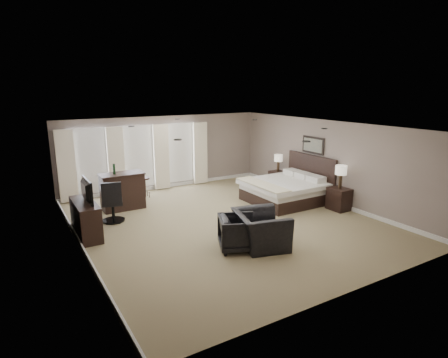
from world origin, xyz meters
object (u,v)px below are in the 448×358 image
lamp_far (278,163)px  dresser (86,219)px  bed (285,180)px  bar_stool_right (145,187)px  nightstand_near (339,199)px  bar_counter (123,191)px  bar_stool_left (105,190)px  lamp_near (341,177)px  tv (84,199)px  desk_chair (112,201)px  nightstand_far (278,180)px  armchair_near (261,224)px  armchair_far (238,231)px

lamp_far → dresser: 7.03m
bed → bar_stool_right: size_ratio=3.35×
nightstand_near → dresser: 7.14m
nightstand_near → bar_counter: (-5.53, 3.41, 0.22)m
bed → bar_stool_left: 5.80m
lamp_near → tv: 7.14m
bar_stool_left → bar_stool_right: bearing=-13.0°
lamp_far → desk_chair: bearing=-175.7°
bed → tv: size_ratio=2.27×
bed → bar_stool_right: bearing=142.6°
nightstand_far → lamp_near: size_ratio=0.90×
armchair_near → nightstand_far: bearing=-27.6°
armchair_far → bar_stool_left: bearing=40.9°
armchair_near → bar_stool_left: (-2.20, 5.47, -0.20)m
nightstand_near → bar_stool_left: size_ratio=0.95×
desk_chair → armchair_near: bearing=141.2°
nightstand_near → tv: bearing=165.6°
lamp_near → desk_chair: size_ratio=0.59×
tv → armchair_near: (3.33, -2.71, -0.39)m
lamp_far → bar_counter: lamp_far is taller
lamp_near → bar_stool_right: 6.26m
nightstand_near → bar_stool_left: (-5.80, 4.53, 0.02)m
nightstand_near → dresser: size_ratio=0.44×
nightstand_near → bar_stool_right: bar_stool_right is taller
lamp_near → armchair_near: (-3.59, -0.94, -0.47)m
nightstand_far → armchair_near: (-3.59, -3.84, 0.24)m
lamp_near → armchair_far: lamp_near is taller
nightstand_far → desk_chair: 6.11m
lamp_near → armchair_near: bearing=-165.4°
nightstand_near → bed: bearing=121.5°
dresser → nightstand_near: bearing=-14.4°
bed → nightstand_far: bed is taller
tv → armchair_far: size_ratio=1.15×
bed → lamp_near: bed is taller
nightstand_near → bar_counter: size_ratio=0.52×
nightstand_near → dresser: (-6.92, 1.77, 0.10)m
lamp_near → armchair_far: size_ratio=0.81×
armchair_near → bar_stool_left: size_ratio=1.79×
dresser → tv: bearing=0.0°
tv → desk_chair: 1.13m
lamp_near → bar_stool_left: lamp_near is taller
armchair_near → bar_stool_left: armchair_near is taller
armchair_far → bar_stool_right: (-0.42, 5.06, -0.09)m
bar_counter → desk_chair: desk_chair is taller
bar_counter → armchair_near: bearing=-66.0°
tv → bar_stool_left: size_ratio=1.42×
bed → desk_chair: bearing=169.2°
lamp_near → dresser: 7.17m
lamp_near → tv: bearing=165.6°
bed → desk_chair: 5.29m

